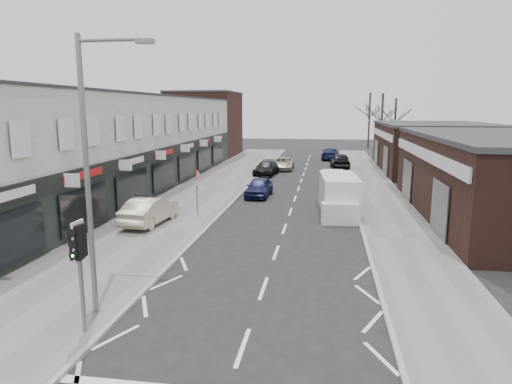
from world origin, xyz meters
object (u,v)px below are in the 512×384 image
at_px(warning_sign, 197,178).
at_px(parked_car_right_c, 331,154).
at_px(parked_car_left_c, 283,164).
at_px(parked_car_right_b, 340,161).
at_px(pedestrian, 138,206).
at_px(white_van, 339,196).
at_px(parked_car_left_a, 259,187).
at_px(traffic_light, 79,251).
at_px(parked_car_left_b, 266,168).
at_px(parked_car_right_a, 332,178).
at_px(sedan_on_pavement, 150,210).
at_px(street_lamp, 92,162).

relative_size(warning_sign, parked_car_right_c, 0.56).
height_order(parked_car_left_c, parked_car_right_b, parked_car_right_b).
bearing_deg(pedestrian, white_van, -157.34).
bearing_deg(parked_car_left_a, traffic_light, -92.53).
bearing_deg(parked_car_left_b, parked_car_right_b, 46.31).
bearing_deg(warning_sign, parked_car_left_a, 67.92).
relative_size(parked_car_left_c, parked_car_right_a, 0.99).
relative_size(sedan_on_pavement, parked_car_right_a, 0.97).
bearing_deg(parked_car_left_a, parked_car_left_c, 91.20).
distance_m(parked_car_left_c, parked_car_right_b, 6.03).
relative_size(traffic_light, street_lamp, 0.39).
relative_size(parked_car_right_a, parked_car_right_c, 0.92).
distance_m(street_lamp, warning_sign, 13.04).
bearing_deg(parked_car_left_b, parked_car_left_a, -80.27).
height_order(warning_sign, parked_car_right_a, warning_sign).
xyz_separation_m(white_van, parked_car_left_a, (-5.39, 4.38, -0.38)).
xyz_separation_m(parked_car_right_a, parked_car_right_b, (0.92, 11.83, 0.06)).
bearing_deg(warning_sign, sedan_on_pavement, -128.18).
bearing_deg(street_lamp, sedan_on_pavement, 103.86).
bearing_deg(parked_car_left_b, white_van, -61.97).
relative_size(parked_car_left_a, parked_car_right_c, 0.81).
height_order(warning_sign, parked_car_right_c, warning_sign).
bearing_deg(street_lamp, warning_sign, 92.84).
xyz_separation_m(street_lamp, parked_car_right_a, (7.11, 23.76, -3.88)).
xyz_separation_m(sedan_on_pavement, parked_car_right_a, (9.66, 13.40, -0.10)).
relative_size(street_lamp, parked_car_right_a, 1.79).
xyz_separation_m(traffic_light, parked_car_left_a, (1.84, 20.43, -1.75)).
bearing_deg(parked_car_right_a, parked_car_right_c, -92.01).
bearing_deg(traffic_light, parked_car_right_a, 74.38).
distance_m(street_lamp, pedestrian, 12.04).
xyz_separation_m(white_van, parked_car_left_b, (-6.23, 14.71, -0.41)).
bearing_deg(pedestrian, traffic_light, 109.13).
height_order(warning_sign, sedan_on_pavement, warning_sign).
bearing_deg(sedan_on_pavement, pedestrian, -27.54).
xyz_separation_m(traffic_light, parked_car_right_c, (6.99, 45.07, -1.71)).
bearing_deg(parked_car_right_b, parked_car_left_c, 16.73).
distance_m(white_van, parked_car_right_b, 20.77).
relative_size(pedestrian, parked_car_right_c, 0.32).
bearing_deg(parked_car_left_c, parked_car_right_b, 18.30).
bearing_deg(parked_car_left_b, street_lamp, -87.11).
bearing_deg(sedan_on_pavement, parked_car_right_b, -108.17).
bearing_deg(parked_car_left_c, parked_car_right_a, -64.83).
distance_m(parked_car_left_a, parked_car_right_a, 6.86).
xyz_separation_m(traffic_light, parked_car_right_a, (6.98, 24.97, -1.68)).
height_order(pedestrian, parked_car_left_c, pedestrian).
bearing_deg(warning_sign, parked_car_right_a, 54.77).
distance_m(white_van, pedestrian, 11.49).
bearing_deg(traffic_light, parked_car_right_c, 81.18).
bearing_deg(warning_sign, street_lamp, -87.16).
bearing_deg(parked_car_right_c, sedan_on_pavement, 78.24).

